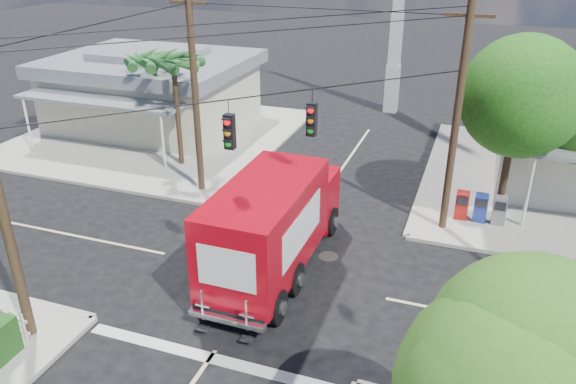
% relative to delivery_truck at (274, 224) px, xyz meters
% --- Properties ---
extents(ground, '(120.00, 120.00, 0.00)m').
position_rel_delivery_truck_xyz_m(ground, '(-0.06, -0.45, -1.74)').
color(ground, black).
rests_on(ground, ground).
extents(sidewalk_nw, '(14.12, 14.12, 0.14)m').
position_rel_delivery_truck_xyz_m(sidewalk_nw, '(-10.94, 10.42, -1.67)').
color(sidewalk_nw, gray).
rests_on(sidewalk_nw, ground).
extents(road_markings, '(32.00, 32.00, 0.01)m').
position_rel_delivery_truck_xyz_m(road_markings, '(-0.06, -1.93, -1.73)').
color(road_markings, beige).
rests_on(road_markings, ground).
extents(building_nw, '(10.80, 10.20, 4.30)m').
position_rel_delivery_truck_xyz_m(building_nw, '(-12.06, 12.01, 0.48)').
color(building_nw, beige).
rests_on(building_nw, sidewalk_nw).
extents(radio_tower, '(0.80, 0.80, 17.00)m').
position_rel_delivery_truck_xyz_m(radio_tower, '(0.44, 19.55, 3.91)').
color(radio_tower, silver).
rests_on(radio_tower, ground).
extents(tree_ne_front, '(4.21, 4.14, 6.66)m').
position_rel_delivery_truck_xyz_m(tree_ne_front, '(7.15, 6.30, 3.03)').
color(tree_ne_front, '#422D1C').
rests_on(tree_ne_front, sidewalk_ne).
extents(tree_se, '(3.67, 3.54, 5.62)m').
position_rel_delivery_truck_xyz_m(tree_se, '(6.95, -7.70, 2.30)').
color(tree_se, '#422D1C').
rests_on(tree_se, sidewalk_se).
extents(palm_nw_front, '(3.01, 3.08, 5.59)m').
position_rel_delivery_truck_xyz_m(palm_nw_front, '(-7.56, 7.05, 3.31)').
color(palm_nw_front, '#422D1C').
rests_on(palm_nw_front, sidewalk_nw).
extents(palm_nw_back, '(3.01, 3.08, 5.19)m').
position_rel_delivery_truck_xyz_m(palm_nw_back, '(-9.56, 8.55, 2.93)').
color(palm_nw_back, '#422D1C').
rests_on(palm_nw_back, sidewalk_nw).
extents(utility_poles, '(12.00, 10.68, 9.00)m').
position_rel_delivery_truck_xyz_m(utility_poles, '(-1.64, 1.15, 2.94)').
color(utility_poles, '#473321').
rests_on(utility_poles, ground).
extents(vending_boxes, '(1.90, 0.50, 1.10)m').
position_rel_delivery_truck_xyz_m(vending_boxes, '(6.44, 5.75, -1.05)').
color(vending_boxes, '#A81411').
rests_on(vending_boxes, sidewalk_ne).
extents(delivery_truck, '(2.62, 7.95, 3.42)m').
position_rel_delivery_truck_xyz_m(delivery_truck, '(0.00, 0.00, 0.00)').
color(delivery_truck, black).
rests_on(delivery_truck, ground).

